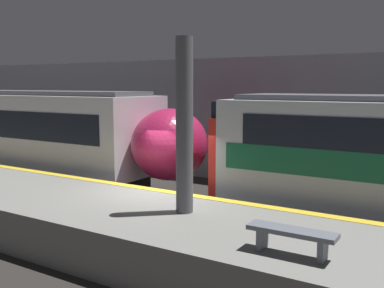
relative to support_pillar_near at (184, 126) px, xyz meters
name	(u,v)px	position (x,y,z in m)	size (l,w,h in m)	color
ground_plane	(161,226)	(-1.75, 1.50, -2.96)	(120.00, 120.00, 0.00)	#282623
platform	(117,225)	(-1.75, -0.30, -2.45)	(40.00, 3.62, 1.04)	slate
station_rear_barrier	(256,121)	(-1.75, 7.81, -0.50)	(50.00, 0.15, 4.92)	gray
support_pillar_near	(184,126)	(0.00, 0.00, 0.00)	(0.38, 0.38, 3.87)	#56565B
train_modern	(15,133)	(-10.89, 3.72, -1.10)	(17.53, 2.94, 3.63)	black
platform_bench	(292,235)	(2.92, -1.21, -1.60)	(1.50, 0.40, 0.45)	slate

